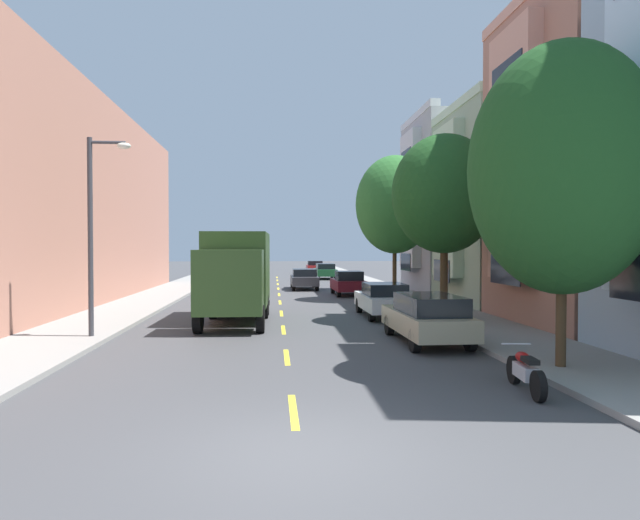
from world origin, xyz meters
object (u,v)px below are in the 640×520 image
parked_motorcycle (525,372)px  moving_charcoal_sedan (304,279)px  parked_sedan_forest (325,271)px  parked_wagon_champagne (427,317)px  parked_sedan_orange (238,267)px  street_tree_second (444,194)px  street_tree_third (395,205)px  parked_sedan_white (384,299)px  street_tree_nearest (562,169)px  delivery_box_truck (237,272)px  parked_sedan_teal (233,269)px  parked_suv_silver (227,269)px  parked_hatchback_burgundy (348,283)px  parked_wagon_sky (216,278)px  parked_sedan_red (315,267)px  street_lamp (96,220)px

parked_motorcycle → moving_charcoal_sedan: bearing=95.9°
parked_sedan_forest → parked_wagon_champagne: 34.91m
parked_sedan_orange → street_tree_second: bearing=-75.4°
street_tree_third → parked_wagon_champagne: (-2.03, -14.07, -4.52)m
parked_sedan_white → street_tree_nearest: bearing=-79.0°
delivery_box_truck → parked_motorcycle: 13.22m
parked_sedan_teal → parked_sedan_white: (8.75, -33.84, 0.00)m
parked_suv_silver → parked_hatchback_burgundy: parked_suv_silver is taller
parked_suv_silver → parked_hatchback_burgundy: (8.67, -16.55, -0.23)m
moving_charcoal_sedan → parked_motorcycle: 28.49m
parked_hatchback_burgundy → parked_sedan_teal: bearing=110.5°
parked_wagon_sky → parked_sedan_forest: (8.74, 12.56, -0.05)m
street_tree_second → parked_sedan_red: bearing=93.0°
parked_wagon_sky → parked_wagon_champagne: size_ratio=1.00×
street_lamp → parked_sedan_white: bearing=26.9°
street_tree_third → parked_sedan_teal: (-10.85, 26.32, -4.57)m
moving_charcoal_sedan → street_tree_third: bearing=-61.1°
delivery_box_truck → street_tree_second: bearing=-3.7°
street_tree_nearest → parked_wagon_sky: size_ratio=1.61×
street_lamp → parked_sedan_white: (10.24, 5.19, -3.05)m
delivery_box_truck → parked_sedan_white: bearing=10.2°
street_tree_third → parked_sedan_forest: size_ratio=1.75×
parked_hatchback_burgundy → parked_motorcycle: 23.18m
parked_suv_silver → parked_wagon_sky: bearing=-89.2°
street_lamp → delivery_box_truck: 6.10m
street_tree_third → parked_sedan_teal: bearing=112.4°
parked_suv_silver → street_lamp: bearing=-92.6°
parked_sedan_forest → moving_charcoal_sedan: (-2.64, -12.51, 0.00)m
street_tree_nearest → delivery_box_truck: street_tree_nearest is taller
parked_sedan_teal → parked_sedan_orange: 5.60m
parked_motorcycle → parked_suv_silver: bearing=103.1°
street_lamp → parked_motorcycle: street_lamp is taller
parked_sedan_red → parked_sedan_orange: bearing=177.3°
moving_charcoal_sedan → parked_motorcycle: (2.95, -28.33, -0.34)m
parked_sedan_white → moving_charcoal_sedan: size_ratio=1.00×
parked_wagon_sky → parked_motorcycle: parked_wagon_sky is taller
street_tree_third → moving_charcoal_sedan: (-4.60, 8.34, -4.57)m
parked_sedan_white → moving_charcoal_sedan: bearing=99.0°
parked_sedan_forest → delivery_box_truck: bearing=-101.9°
moving_charcoal_sedan → parked_sedan_orange: bearing=104.4°
parked_wagon_champagne → parked_motorcycle: size_ratio=2.31×
street_tree_third → parked_hatchback_burgundy: 5.98m
street_tree_nearest → street_tree_second: size_ratio=1.04×
parked_sedan_teal → parked_hatchback_burgundy: bearing=-69.5°
parked_sedan_orange → delivery_box_truck: bearing=-86.5°
parked_wagon_sky → parked_sedan_orange: parked_wagon_sky is taller
street_tree_nearest → parked_sedan_teal: (-10.85, 44.61, -4.04)m
moving_charcoal_sedan → street_lamp: bearing=-110.2°
street_tree_third → delivery_box_truck: street_tree_third is taller
street_lamp → parked_wagon_sky: bearing=85.6°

